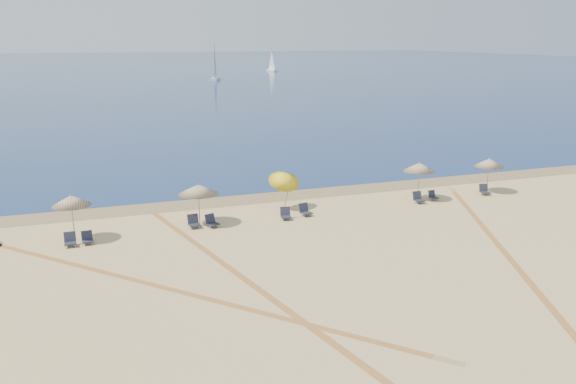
% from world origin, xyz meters
% --- Properties ---
extents(ocean, '(500.00, 500.00, 0.00)m').
position_xyz_m(ocean, '(0.00, 225.00, 0.01)').
color(ocean, '#0C2151').
rests_on(ocean, ground).
extents(wet_sand, '(500.00, 500.00, 0.00)m').
position_xyz_m(wet_sand, '(0.00, 24.00, 0.00)').
color(wet_sand, olive).
rests_on(wet_sand, ground).
extents(umbrella_1, '(2.02, 2.02, 2.54)m').
position_xyz_m(umbrella_1, '(-12.38, 18.90, 2.19)').
color(umbrella_1, gray).
rests_on(umbrella_1, ground).
extents(umbrella_2, '(2.30, 2.30, 2.41)m').
position_xyz_m(umbrella_2, '(-5.57, 19.50, 2.07)').
color(umbrella_2, gray).
rests_on(umbrella_2, ground).
extents(umbrella_3, '(1.93, 2.09, 2.72)m').
position_xyz_m(umbrella_3, '(0.04, 20.76, 2.00)').
color(umbrella_3, gray).
rests_on(umbrella_3, ground).
extents(umbrella_4, '(2.10, 2.10, 2.55)m').
position_xyz_m(umbrella_4, '(9.07, 19.91, 2.21)').
color(umbrella_4, gray).
rests_on(umbrella_4, ground).
extents(umbrella_5, '(2.01, 2.01, 2.43)m').
position_xyz_m(umbrella_5, '(14.65, 20.04, 2.09)').
color(umbrella_5, gray).
rests_on(umbrella_5, ground).
extents(chair_1, '(0.60, 0.70, 0.71)m').
position_xyz_m(chair_1, '(-12.59, 18.08, 0.31)').
color(chair_1, black).
rests_on(chair_1, ground).
extents(chair_2, '(0.60, 0.69, 0.66)m').
position_xyz_m(chair_2, '(-11.75, 18.14, 0.29)').
color(chair_2, black).
rests_on(chair_2, ground).
extents(chair_3, '(0.67, 0.77, 0.74)m').
position_xyz_m(chair_3, '(-6.01, 19.01, 0.33)').
color(chair_3, black).
rests_on(chair_3, ground).
extents(chair_4, '(0.81, 0.87, 0.72)m').
position_xyz_m(chair_4, '(-5.03, 18.78, 0.32)').
color(chair_4, black).
rests_on(chair_4, ground).
extents(chair_5, '(0.70, 0.78, 0.71)m').
position_xyz_m(chair_5, '(-0.60, 18.75, 0.31)').
color(chair_5, black).
rests_on(chair_5, ground).
extents(chair_6, '(0.74, 0.82, 0.74)m').
position_xyz_m(chair_6, '(0.75, 19.07, 0.32)').
color(chair_6, black).
rests_on(chair_6, ground).
extents(chair_7, '(0.62, 0.72, 0.73)m').
position_xyz_m(chair_7, '(8.71, 19.25, 0.32)').
color(chair_7, black).
rests_on(chair_7, ground).
extents(chair_8, '(0.57, 0.65, 0.61)m').
position_xyz_m(chair_8, '(10.03, 19.60, 0.27)').
color(chair_8, black).
rests_on(chair_8, ground).
extents(chair_9, '(0.74, 0.81, 0.71)m').
position_xyz_m(chair_9, '(14.08, 19.57, 0.31)').
color(chair_9, black).
rests_on(chair_9, ground).
extents(sailboat_0, '(3.68, 6.05, 8.83)m').
position_xyz_m(sailboat_0, '(21.67, 134.45, 2.67)').
color(sailboat_0, white).
rests_on(sailboat_0, ocean).
extents(sailboat_2, '(2.15, 5.14, 7.43)m').
position_xyz_m(sailboat_2, '(47.56, 168.52, 2.25)').
color(sailboat_2, white).
rests_on(sailboat_2, ocean).
extents(tire_tracks, '(55.98, 42.98, 0.00)m').
position_xyz_m(tire_tracks, '(-2.56, 10.10, 0.00)').
color(tire_tracks, tan).
rests_on(tire_tracks, ground).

